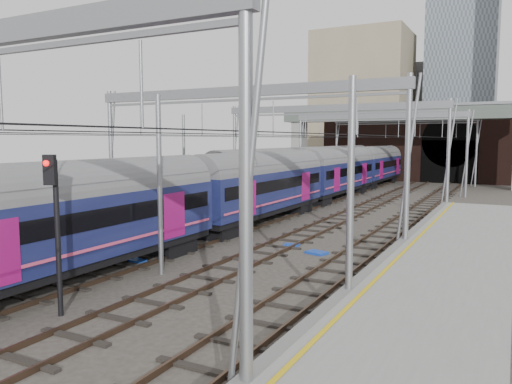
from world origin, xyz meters
The scene contains 14 objects.
ground centered at (0.00, 0.00, 0.00)m, with size 160.00×160.00×0.00m, color #38332D.
platform_left centered at (-10.18, 2.50, 0.55)m, with size 4.32×55.00×1.12m.
platform_right centered at (10.18, -1.50, 0.55)m, with size 4.32×47.00×1.12m.
tracks centered at (0.00, 15.00, 0.02)m, with size 14.40×80.00×0.22m.
overhead_line centered at (0.00, 21.49, 6.57)m, with size 16.80×80.00×8.00m.
retaining_wall centered at (1.40, 51.93, 4.33)m, with size 28.00×2.75×9.00m.
overbridge centered at (0.00, 46.00, 7.27)m, with size 28.00×3.00×9.25m.
city_skyline centered at (2.73, 70.48, 17.09)m, with size 37.50×27.50×60.00m.
train_main centered at (-2.00, 22.26, 2.37)m, with size 2.61×60.44×4.56m.
train_second centered at (-6.00, 37.72, 2.38)m, with size 2.63×45.64×4.58m.
signal_near_centre centered at (0.26, -3.20, 3.06)m, with size 0.39×0.47×4.86m.
equip_cover_a centered at (-2.25, 3.17, 0.04)m, with size 0.74×0.52×0.09m, color #163DAB.
equip_cover_b centered at (2.46, 9.20, 0.05)m, with size 0.77×0.55×0.09m, color #163DAB.
equip_cover_c centered at (4.19, 8.15, 0.06)m, with size 0.94×0.66×0.11m, color #163DAB.
Camera 1 is at (12.21, -13.32, 5.28)m, focal length 35.00 mm.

